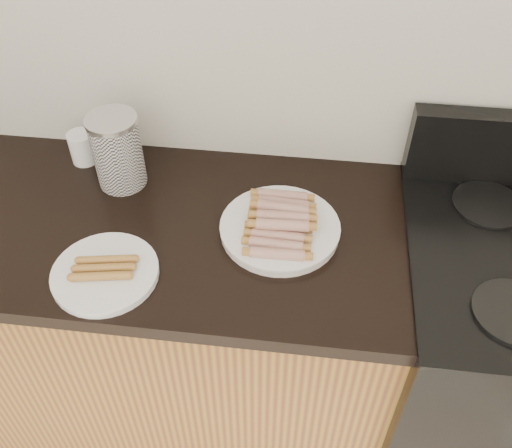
# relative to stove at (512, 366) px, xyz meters

# --- Properties ---
(wall_back) EXTENTS (4.00, 0.04, 2.60)m
(wall_back) POSITION_rel_stove_xyz_m (-0.78, 0.32, 0.84)
(wall_back) COLOR silver
(wall_back) RESTS_ON ground
(cabinet_base) EXTENTS (2.20, 0.59, 0.86)m
(cabinet_base) POSITION_rel_stove_xyz_m (-1.48, 0.01, -0.03)
(cabinet_base) COLOR #A3742B
(cabinet_base) RESTS_ON floor
(stove) EXTENTS (0.76, 0.65, 0.91)m
(stove) POSITION_rel_stove_xyz_m (0.00, 0.00, 0.00)
(stove) COLOR black
(stove) RESTS_ON floor
(burner_far_left) EXTENTS (0.18, 0.18, 0.01)m
(burner_far_left) POSITION_rel_stove_xyz_m (-0.17, 0.17, 0.46)
(burner_far_left) COLOR black
(burner_far_left) RESTS_ON stove
(main_plate) EXTENTS (0.35, 0.35, 0.02)m
(main_plate) POSITION_rel_stove_xyz_m (-0.69, 0.02, 0.45)
(main_plate) COLOR white
(main_plate) RESTS_ON counter_slab
(side_plate) EXTENTS (0.32, 0.32, 0.02)m
(side_plate) POSITION_rel_stove_xyz_m (-1.07, -0.17, 0.45)
(side_plate) COLOR white
(side_plate) RESTS_ON counter_slab
(hotdog_pile) EXTENTS (0.13, 0.23, 0.05)m
(hotdog_pile) POSITION_rel_stove_xyz_m (-0.69, 0.02, 0.48)
(hotdog_pile) COLOR maroon
(hotdog_pile) RESTS_ON main_plate
(plain_sausages) EXTENTS (0.13, 0.09, 0.02)m
(plain_sausages) POSITION_rel_stove_xyz_m (-1.07, -0.17, 0.47)
(plain_sausages) COLOR #D47D5B
(plain_sausages) RESTS_ON side_plate
(canister) EXTENTS (0.13, 0.13, 0.20)m
(canister) POSITION_rel_stove_xyz_m (-1.13, 0.16, 0.55)
(canister) COLOR white
(canister) RESTS_ON counter_slab
(mug) EXTENTS (0.09, 0.09, 0.09)m
(mug) POSITION_rel_stove_xyz_m (-1.26, 0.24, 0.49)
(mug) COLOR white
(mug) RESTS_ON counter_slab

